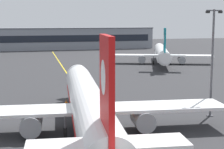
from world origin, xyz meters
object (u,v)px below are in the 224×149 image
(apron_lamp_post, at_px, (212,61))
(safety_cone_by_nose_gear, at_px, (66,101))
(airliner_foreground, at_px, (88,104))
(airliner_background, at_px, (162,53))

(apron_lamp_post, relative_size, safety_cone_by_nose_gear, 25.39)
(airliner_foreground, distance_m, safety_cone_by_nose_gear, 16.36)
(airliner_background, bearing_deg, airliner_foreground, -120.16)
(apron_lamp_post, bearing_deg, airliner_background, 73.08)
(safety_cone_by_nose_gear, bearing_deg, apron_lamp_post, -37.07)
(airliner_foreground, relative_size, safety_cone_by_nose_gear, 75.42)
(apron_lamp_post, height_order, safety_cone_by_nose_gear, apron_lamp_post)
(airliner_foreground, relative_size, airliner_background, 1.14)
(apron_lamp_post, xyz_separation_m, safety_cone_by_nose_gear, (-17.20, 13.00, -7.04))
(apron_lamp_post, distance_m, safety_cone_by_nose_gear, 22.68)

